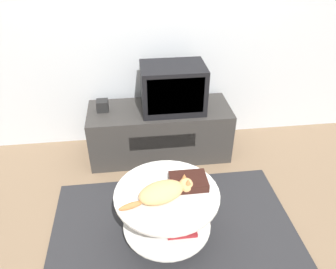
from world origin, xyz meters
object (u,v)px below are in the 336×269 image
object	(u,v)px
cat	(164,192)
tv	(173,88)
speaker	(103,106)
dvd_box	(188,182)

from	to	relation	value
cat	tv	bearing A→B (deg)	61.17
tv	speaker	size ratio (longest dim) A/B	5.47
speaker	dvd_box	world-z (taller)	speaker
tv	dvd_box	bearing A→B (deg)	-91.62
cat	speaker	bearing A→B (deg)	92.64
dvd_box	cat	xyz separation A→B (m)	(-0.18, -0.10, 0.03)
dvd_box	cat	size ratio (longest dim) A/B	0.50
speaker	dvd_box	bearing A→B (deg)	-59.49
tv	speaker	distance (m)	0.66
tv	cat	distance (m)	1.14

